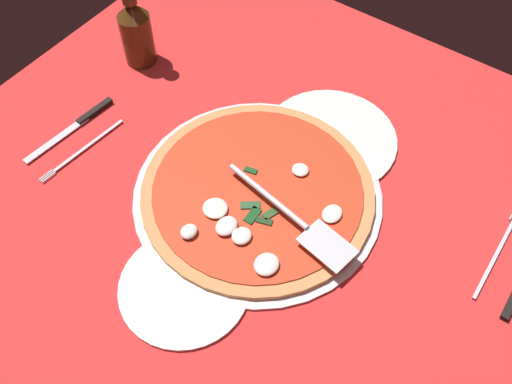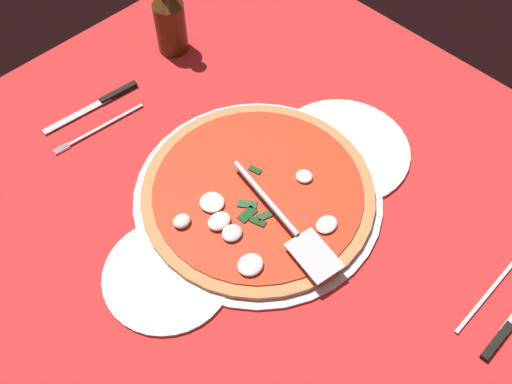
{
  "view_description": "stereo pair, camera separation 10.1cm",
  "coord_description": "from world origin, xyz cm",
  "px_view_note": "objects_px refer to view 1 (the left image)",
  "views": [
    {
      "loc": [
        48.2,
        37.33,
        84.73
      ],
      "look_at": [
        0.48,
        3.32,
        2.01
      ],
      "focal_mm": 40.75,
      "sensor_mm": 36.0,
      "label": 1
    },
    {
      "loc": [
        41.63,
        45.04,
        84.73
      ],
      "look_at": [
        0.48,
        3.32,
        2.01
      ],
      "focal_mm": 40.75,
      "sensor_mm": 36.0,
      "label": 2
    }
  ],
  "objects_px": {
    "pizza_server": "(294,218)",
    "place_setting_near": "(80,138)",
    "place_setting_far": "(509,269)",
    "beer_bottle": "(136,30)",
    "pizza": "(256,195)",
    "dinner_plate_right": "(185,287)",
    "dinner_plate_left": "(330,139)"
  },
  "relations": [
    {
      "from": "dinner_plate_right",
      "to": "beer_bottle",
      "type": "relative_size",
      "value": 0.99
    },
    {
      "from": "dinner_plate_left",
      "to": "place_setting_far",
      "type": "height_order",
      "value": "place_setting_far"
    },
    {
      "from": "dinner_plate_left",
      "to": "pizza",
      "type": "height_order",
      "value": "pizza"
    },
    {
      "from": "place_setting_far",
      "to": "beer_bottle",
      "type": "distance_m",
      "value": 0.83
    },
    {
      "from": "place_setting_near",
      "to": "place_setting_far",
      "type": "bearing_deg",
      "value": 110.39
    },
    {
      "from": "dinner_plate_right",
      "to": "pizza",
      "type": "distance_m",
      "value": 0.21
    },
    {
      "from": "dinner_plate_left",
      "to": "pizza_server",
      "type": "xyz_separation_m",
      "value": [
        0.21,
        0.05,
        0.03
      ]
    },
    {
      "from": "pizza_server",
      "to": "place_setting_near",
      "type": "height_order",
      "value": "pizza_server"
    },
    {
      "from": "dinner_plate_left",
      "to": "place_setting_far",
      "type": "bearing_deg",
      "value": 80.19
    },
    {
      "from": "dinner_plate_right",
      "to": "place_setting_far",
      "type": "relative_size",
      "value": 1.0
    },
    {
      "from": "place_setting_near",
      "to": "beer_bottle",
      "type": "bearing_deg",
      "value": -162.32
    },
    {
      "from": "pizza",
      "to": "pizza_server",
      "type": "xyz_separation_m",
      "value": [
        0.01,
        0.09,
        0.02
      ]
    },
    {
      "from": "dinner_plate_right",
      "to": "pizza_server",
      "type": "height_order",
      "value": "pizza_server"
    },
    {
      "from": "pizza_server",
      "to": "place_setting_near",
      "type": "bearing_deg",
      "value": -161.96
    },
    {
      "from": "dinner_plate_left",
      "to": "beer_bottle",
      "type": "bearing_deg",
      "value": -84.77
    },
    {
      "from": "place_setting_far",
      "to": "dinner_plate_left",
      "type": "bearing_deg",
      "value": 79.35
    },
    {
      "from": "dinner_plate_left",
      "to": "place_setting_far",
      "type": "distance_m",
      "value": 0.39
    },
    {
      "from": "pizza",
      "to": "beer_bottle",
      "type": "height_order",
      "value": "beer_bottle"
    },
    {
      "from": "pizza",
      "to": "beer_bottle",
      "type": "relative_size",
      "value": 1.93
    },
    {
      "from": "pizza",
      "to": "dinner_plate_left",
      "type": "bearing_deg",
      "value": 169.54
    },
    {
      "from": "place_setting_far",
      "to": "pizza",
      "type": "bearing_deg",
      "value": 106.11
    },
    {
      "from": "pizza_server",
      "to": "place_setting_far",
      "type": "relative_size",
      "value": 1.28
    },
    {
      "from": "place_setting_near",
      "to": "beer_bottle",
      "type": "distance_m",
      "value": 0.25
    },
    {
      "from": "dinner_plate_left",
      "to": "pizza",
      "type": "distance_m",
      "value": 0.2
    },
    {
      "from": "pizza",
      "to": "pizza_server",
      "type": "relative_size",
      "value": 1.52
    },
    {
      "from": "pizza_server",
      "to": "place_setting_far",
      "type": "height_order",
      "value": "pizza_server"
    },
    {
      "from": "pizza_server",
      "to": "place_setting_near",
      "type": "xyz_separation_m",
      "value": [
        0.06,
        -0.44,
        -0.04
      ]
    },
    {
      "from": "place_setting_near",
      "to": "pizza",
      "type": "bearing_deg",
      "value": 108.02
    },
    {
      "from": "place_setting_near",
      "to": "beer_bottle",
      "type": "relative_size",
      "value": 1.04
    },
    {
      "from": "place_setting_near",
      "to": "pizza_server",
      "type": "bearing_deg",
      "value": 103.72
    },
    {
      "from": "dinner_plate_right",
      "to": "pizza_server",
      "type": "distance_m",
      "value": 0.21
    },
    {
      "from": "dinner_plate_left",
      "to": "place_setting_far",
      "type": "relative_size",
      "value": 1.21
    }
  ]
}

